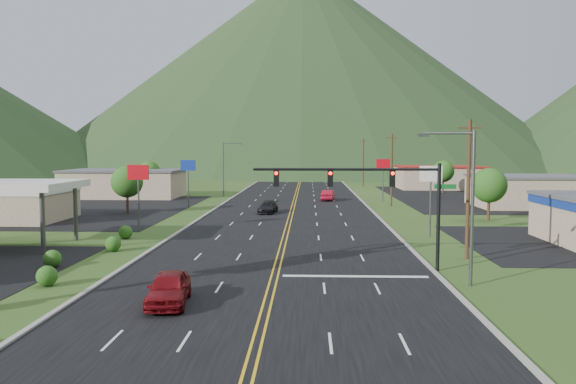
{
  "coord_description": "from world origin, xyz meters",
  "views": [
    {
      "loc": [
        2.08,
        -22.35,
        7.95
      ],
      "look_at": [
        0.47,
        21.96,
        4.5
      ],
      "focal_mm": 35.0,
      "sensor_mm": 36.0,
      "label": 1
    }
  ],
  "objects_px": {
    "streetlight_west": "(225,165)",
    "car_red_far": "(328,195)",
    "car_dark_mid": "(268,208)",
    "streetlight_east": "(467,197)",
    "gas_canopy": "(10,187)",
    "traffic_signal": "(376,189)",
    "car_red_near": "(169,289)"
  },
  "relations": [
    {
      "from": "streetlight_east",
      "to": "gas_canopy",
      "type": "height_order",
      "value": "streetlight_east"
    },
    {
      "from": "traffic_signal",
      "to": "streetlight_west",
      "type": "height_order",
      "value": "streetlight_west"
    },
    {
      "from": "streetlight_east",
      "to": "car_dark_mid",
      "type": "xyz_separation_m",
      "value": [
        -14.04,
        35.96,
        -4.49
      ]
    },
    {
      "from": "streetlight_west",
      "to": "car_dark_mid",
      "type": "relative_size",
      "value": 1.88
    },
    {
      "from": "streetlight_east",
      "to": "streetlight_west",
      "type": "relative_size",
      "value": 1.0
    },
    {
      "from": "car_red_far",
      "to": "gas_canopy",
      "type": "bearing_deg",
      "value": 64.98
    },
    {
      "from": "car_red_far",
      "to": "car_dark_mid",
      "type": "bearing_deg",
      "value": 73.52
    },
    {
      "from": "streetlight_east",
      "to": "gas_canopy",
      "type": "distance_m",
      "value": 35.28
    },
    {
      "from": "streetlight_east",
      "to": "car_red_far",
      "type": "distance_m",
      "value": 53.72
    },
    {
      "from": "car_red_near",
      "to": "car_red_far",
      "type": "bearing_deg",
      "value": 74.29
    },
    {
      "from": "traffic_signal",
      "to": "streetlight_west",
      "type": "relative_size",
      "value": 1.46
    },
    {
      "from": "streetlight_west",
      "to": "gas_canopy",
      "type": "height_order",
      "value": "streetlight_west"
    },
    {
      "from": "streetlight_west",
      "to": "car_red_far",
      "type": "relative_size",
      "value": 1.88
    },
    {
      "from": "car_dark_mid",
      "to": "car_red_far",
      "type": "distance_m",
      "value": 18.98
    },
    {
      "from": "streetlight_east",
      "to": "car_red_near",
      "type": "relative_size",
      "value": 1.85
    },
    {
      "from": "traffic_signal",
      "to": "car_dark_mid",
      "type": "xyz_separation_m",
      "value": [
        -9.35,
        31.96,
        -4.64
      ]
    },
    {
      "from": "streetlight_west",
      "to": "car_dark_mid",
      "type": "distance_m",
      "value": 26.0
    },
    {
      "from": "traffic_signal",
      "to": "car_red_near",
      "type": "xyz_separation_m",
      "value": [
        -11.48,
        -8.6,
        -4.5
      ]
    },
    {
      "from": "car_red_near",
      "to": "streetlight_east",
      "type": "bearing_deg",
      "value": 10.08
    },
    {
      "from": "streetlight_west",
      "to": "car_dark_mid",
      "type": "xyz_separation_m",
      "value": [
        8.82,
        -24.04,
        -4.49
      ]
    },
    {
      "from": "streetlight_west",
      "to": "gas_canopy",
      "type": "bearing_deg",
      "value": -102.13
    },
    {
      "from": "streetlight_west",
      "to": "car_red_near",
      "type": "distance_m",
      "value": 65.09
    },
    {
      "from": "car_red_near",
      "to": "car_dark_mid",
      "type": "xyz_separation_m",
      "value": [
        2.13,
        40.56,
        -0.13
      ]
    },
    {
      "from": "streetlight_west",
      "to": "car_red_far",
      "type": "bearing_deg",
      "value": -22.08
    },
    {
      "from": "gas_canopy",
      "to": "car_red_far",
      "type": "distance_m",
      "value": 49.48
    },
    {
      "from": "car_red_near",
      "to": "car_red_far",
      "type": "height_order",
      "value": "car_red_near"
    },
    {
      "from": "gas_canopy",
      "to": "streetlight_east",
      "type": "bearing_deg",
      "value": -19.88
    },
    {
      "from": "streetlight_east",
      "to": "car_red_near",
      "type": "bearing_deg",
      "value": -164.12
    },
    {
      "from": "car_dark_mid",
      "to": "traffic_signal",
      "type": "bearing_deg",
      "value": -66.73
    },
    {
      "from": "traffic_signal",
      "to": "car_dark_mid",
      "type": "bearing_deg",
      "value": 106.3
    },
    {
      "from": "traffic_signal",
      "to": "gas_canopy",
      "type": "distance_m",
      "value": 29.59
    },
    {
      "from": "streetlight_west",
      "to": "car_dark_mid",
      "type": "height_order",
      "value": "streetlight_west"
    }
  ]
}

